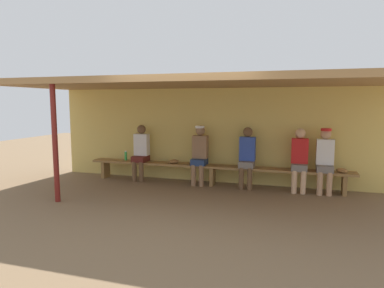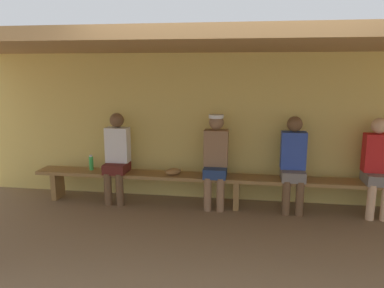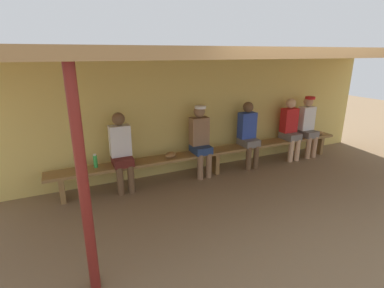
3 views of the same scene
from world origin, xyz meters
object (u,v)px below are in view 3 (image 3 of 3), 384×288
object	(u,v)px
player_rightmost	(308,124)
player_with_sunglasses	(200,138)
bench	(214,154)
player_near_post	(290,127)
baseball_glove_dark_brown	(318,133)
player_shirtless_tan	(121,149)
baseball_glove_tan	(170,155)
support_post	(84,188)
water_bottle_orange	(95,161)
player_middle	(248,132)

from	to	relation	value
player_rightmost	player_with_sunglasses	size ratio (longest dim) A/B	1.00
bench	player_near_post	distance (m)	1.90
player_near_post	baseball_glove_dark_brown	distance (m)	0.85
player_shirtless_tan	baseball_glove_tan	size ratio (longest dim) A/B	5.56
player_near_post	baseball_glove_tan	bearing A→B (deg)	-179.55
player_rightmost	baseball_glove_dark_brown	size ratio (longest dim) A/B	5.60
bench	player_rightmost	xyz separation A→B (m)	(2.36, 0.00, 0.36)
support_post	player_near_post	size ratio (longest dim) A/B	1.65
bench	water_bottle_orange	xyz separation A→B (m)	(-2.20, 0.04, 0.18)
support_post	player_near_post	world-z (taller)	support_post
player_shirtless_tan	baseball_glove_tan	bearing A→B (deg)	-1.48
player_rightmost	baseball_glove_dark_brown	distance (m)	0.41
water_bottle_orange	baseball_glove_dark_brown	distance (m)	4.89
support_post	player_rightmost	xyz separation A→B (m)	(4.87, 2.10, -0.35)
bench	player_with_sunglasses	xyz separation A→B (m)	(-0.31, 0.00, 0.36)
player_with_sunglasses	baseball_glove_tan	xyz separation A→B (m)	(-0.61, -0.02, -0.24)
bench	baseball_glove_tan	distance (m)	0.93
baseball_glove_dark_brown	bench	bearing A→B (deg)	43.86
bench	player_middle	distance (m)	0.84
baseball_glove_dark_brown	baseball_glove_tan	xyz separation A→B (m)	(-3.61, 0.00, 0.00)
bench	water_bottle_orange	bearing A→B (deg)	178.93
water_bottle_orange	baseball_glove_dark_brown	bearing A→B (deg)	-0.75
support_post	bench	xyz separation A→B (m)	(2.51, 2.10, -0.71)
bench	player_near_post	xyz separation A→B (m)	(1.86, 0.00, 0.34)
player_near_post	water_bottle_orange	xyz separation A→B (m)	(-4.06, 0.04, -0.16)
bench	baseball_glove_tan	world-z (taller)	baseball_glove_tan
player_rightmost	player_middle	xyz separation A→B (m)	(-1.59, -0.00, -0.02)
baseball_glove_dark_brown	baseball_glove_tan	world-z (taller)	same
player_middle	baseball_glove_dark_brown	bearing A→B (deg)	-0.77
bench	baseball_glove_dark_brown	xyz separation A→B (m)	(2.69, -0.02, 0.12)
player_middle	player_near_post	bearing A→B (deg)	0.00
player_middle	water_bottle_orange	xyz separation A→B (m)	(-2.97, 0.04, -0.16)
player_rightmost	player_shirtless_tan	xyz separation A→B (m)	(-4.14, -0.00, -0.02)
player_middle	water_bottle_orange	world-z (taller)	player_middle
player_with_sunglasses	baseball_glove_dark_brown	bearing A→B (deg)	-0.50
player_with_sunglasses	baseball_glove_dark_brown	world-z (taller)	player_with_sunglasses
player_with_sunglasses	baseball_glove_tan	world-z (taller)	player_with_sunglasses
player_shirtless_tan	baseball_glove_dark_brown	distance (m)	4.47
player_rightmost	player_middle	world-z (taller)	player_rightmost
baseball_glove_dark_brown	player_rightmost	bearing A→B (deg)	39.74
player_rightmost	water_bottle_orange	xyz separation A→B (m)	(-4.56, 0.04, -0.18)
baseball_glove_tan	player_with_sunglasses	bearing A→B (deg)	-33.88
player_middle	player_with_sunglasses	bearing A→B (deg)	179.97
player_rightmost	player_middle	bearing A→B (deg)	-179.98
player_rightmost	player_middle	size ratio (longest dim) A/B	1.01
player_shirtless_tan	baseball_glove_dark_brown	world-z (taller)	player_shirtless_tan
player_shirtless_tan	bench	bearing A→B (deg)	-0.10
player_near_post	baseball_glove_dark_brown	world-z (taller)	player_near_post
water_bottle_orange	player_rightmost	bearing A→B (deg)	-0.47
bench	player_shirtless_tan	xyz separation A→B (m)	(-1.77, 0.00, 0.34)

